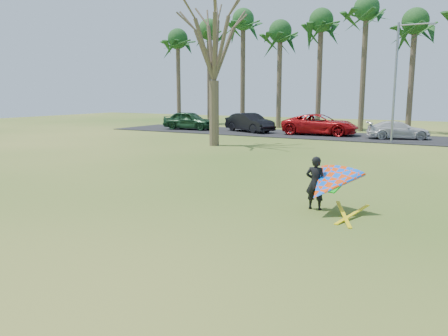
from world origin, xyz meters
The scene contains 16 objects.
ground centered at (0.00, 0.00, 0.00)m, with size 100.00×100.00×0.00m, color #1F5412.
parking_strip centered at (0.00, 25.00, 0.03)m, with size 46.00×7.00×0.06m, color black.
palm_0 centered at (-22.00, 31.00, 9.17)m, with size 4.84×4.84×10.84m.
palm_1 centered at (-18.00, 31.00, 9.85)m, with size 4.84×4.84×11.54m.
palm_2 centered at (-14.00, 31.00, 10.52)m, with size 4.84×4.84×12.24m.
palm_3 centered at (-10.00, 31.00, 9.17)m, with size 4.84×4.84×10.84m.
palm_4 centered at (-6.00, 31.00, 9.85)m, with size 4.84×4.84×11.54m.
palm_5 centered at (-2.00, 31.00, 10.52)m, with size 4.84×4.84×12.24m.
palm_6 centered at (2.00, 31.00, 9.17)m, with size 4.84×4.84×10.84m.
bare_tree_left centered at (-8.00, 15.00, 6.92)m, with size 6.60×6.60×9.70m.
streetlight centered at (2.16, 22.00, 4.46)m, with size 2.28×0.18×8.00m.
car_0 centered at (-16.22, 24.42, 0.90)m, with size 2.00×4.96×1.69m, color #16381D.
car_1 centered at (-10.23, 24.91, 0.87)m, with size 1.72×4.94×1.63m, color black.
car_2 centered at (-4.00, 25.16, 0.90)m, with size 2.79×6.04×1.68m, color #AF0E10.
car_3 centered at (2.03, 24.82, 0.71)m, with size 1.82×4.47×1.30m, color silver.
kite_flyer centered at (3.16, 2.36, 0.84)m, with size 2.13×2.39×2.02m.
Camera 1 is at (6.52, -9.66, 3.39)m, focal length 35.00 mm.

